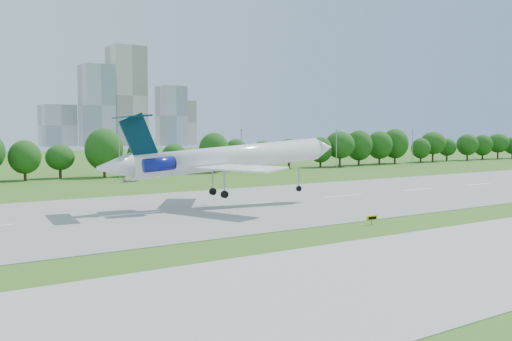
{
  "coord_description": "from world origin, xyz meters",
  "views": [
    {
      "loc": [
        -69.78,
        -50.07,
        11.65
      ],
      "look_at": [
        -23.58,
        18.0,
        5.97
      ],
      "focal_mm": 40.0,
      "sensor_mm": 36.0,
      "label": 1
    }
  ],
  "objects": [
    {
      "name": "ground",
      "position": [
        0.0,
        0.0,
        0.0
      ],
      "size": [
        600.0,
        600.0,
        0.0
      ],
      "primitive_type": "plane",
      "color": "#35681B",
      "rests_on": "ground"
    },
    {
      "name": "runway",
      "position": [
        0.0,
        25.0,
        0.04
      ],
      "size": [
        400.0,
        45.0,
        0.08
      ],
      "primitive_type": "cube",
      "color": "gray",
      "rests_on": "ground"
    },
    {
      "name": "tree_line",
      "position": [
        0.0,
        92.0,
        6.19
      ],
      "size": [
        288.4,
        8.4,
        10.4
      ],
      "color": "#382314",
      "rests_on": "ground"
    },
    {
      "name": "light_poles",
      "position": [
        -2.5,
        82.0,
        6.34
      ],
      "size": [
        175.9,
        0.25,
        12.19
      ],
      "color": "gray",
      "rests_on": "ground"
    },
    {
      "name": "skyline",
      "position": [
        100.16,
        390.61,
        30.46
      ],
      "size": [
        127.0,
        52.0,
        80.0
      ],
      "color": "#B2B2B7",
      "rests_on": "ground"
    },
    {
      "name": "airliner",
      "position": [
        -25.52,
        25.24,
        7.59
      ],
      "size": [
        39.6,
        28.56,
        12.72
      ],
      "rotation": [
        0.0,
        -0.07,
        -0.12
      ],
      "color": "white",
      "rests_on": "ground"
    },
    {
      "name": "taxi_sign_left",
      "position": [
        -18.31,
        0.05,
        0.85
      ],
      "size": [
        1.64,
        0.32,
        1.15
      ],
      "rotation": [
        0.0,
        0.0,
        -0.07
      ],
      "color": "gray",
      "rests_on": "ground"
    },
    {
      "name": "service_vehicle_b",
      "position": [
        -20.27,
        74.64,
        0.67
      ],
      "size": [
        4.27,
        2.8,
        1.35
      ],
      "primitive_type": "imported",
      "rotation": [
        0.0,
        0.0,
        1.9
      ],
      "color": "silver",
      "rests_on": "ground"
    }
  ]
}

